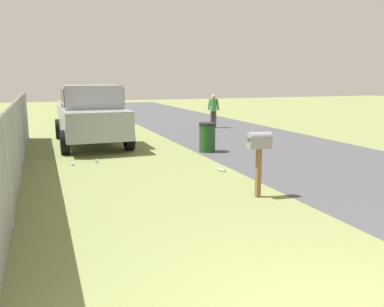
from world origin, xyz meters
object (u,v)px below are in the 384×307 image
Objects in this scene: mailbox at (259,146)px; pedestrian at (213,109)px; pickup_truck at (91,113)px; trash_bin at (207,137)px.

mailbox is 11.18m from pedestrian.
pedestrian is at bearing -14.20° from mailbox.
pickup_truck is at bearing 21.87° from mailbox.
trash_bin is (-2.74, -3.28, -0.64)m from pickup_truck.
mailbox reaches higher than trash_bin.
mailbox is 7.97m from pickup_truck.
pickup_truck is 5.74× the size of trash_bin.
mailbox is 0.83× the size of pedestrian.
pickup_truck is (7.63, 2.30, 0.08)m from mailbox.
pedestrian is (10.55, -3.69, -0.13)m from mailbox.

